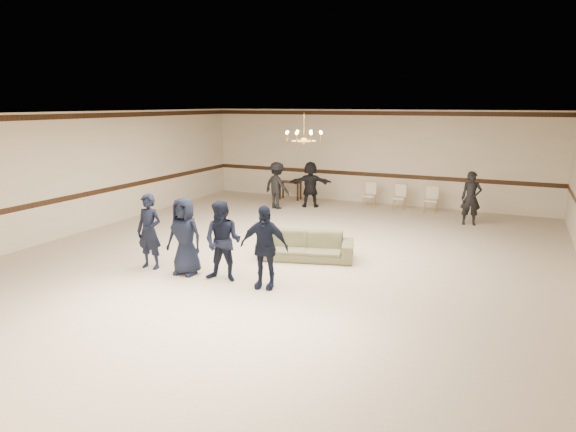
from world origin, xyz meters
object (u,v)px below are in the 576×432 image
at_px(banquet_chair_right, 431,200).
at_px(banquet_chair_mid, 400,198).
at_px(boy_a, 149,231).
at_px(adult_mid, 310,184).
at_px(banquet_chair_left, 370,195).
at_px(boy_c, 223,241).
at_px(boy_d, 264,247).
at_px(adult_left, 277,186).
at_px(adult_right, 471,198).
at_px(settee, 306,246).
at_px(boy_b, 185,236).
at_px(console_table, 290,190).
at_px(chandelier, 304,127).

bearing_deg(banquet_chair_right, banquet_chair_mid, 179.19).
bearing_deg(boy_a, banquet_chair_right, 58.08).
height_order(adult_mid, banquet_chair_left, adult_mid).
bearing_deg(boy_c, adult_mid, 91.44).
height_order(boy_a, boy_c, same).
bearing_deg(boy_d, banquet_chair_mid, 75.04).
xyz_separation_m(adult_left, adult_mid, (0.90, 0.70, 0.00)).
distance_m(banquet_chair_left, banquet_chair_right, 2.00).
distance_m(adult_left, adult_right, 6.01).
distance_m(boy_c, settee, 2.22).
bearing_deg(adult_right, boy_c, -132.81).
height_order(boy_b, console_table, boy_b).
distance_m(boy_c, adult_mid, 7.36).
height_order(chandelier, boy_d, chandelier).
distance_m(adult_left, banquet_chair_left, 3.11).
relative_size(settee, adult_mid, 1.36).
height_order(adult_left, banquet_chair_mid, adult_left).
xyz_separation_m(banquet_chair_left, banquet_chair_right, (2.00, 0.00, 0.00)).
bearing_deg(banquet_chair_left, adult_left, -151.03).
relative_size(settee, console_table, 2.65).
bearing_deg(boy_c, banquet_chair_left, 77.56).
height_order(settee, console_table, console_table).
height_order(chandelier, adult_right, chandelier).
xyz_separation_m(boy_a, banquet_chair_mid, (3.49, 8.00, -0.38)).
relative_size(settee, banquet_chair_mid, 2.51).
distance_m(boy_b, console_table, 8.33).
bearing_deg(banquet_chair_left, banquet_chair_right, 1.35).
bearing_deg(adult_mid, banquet_chair_right, 169.83).
xyz_separation_m(chandelier, adult_mid, (-1.65, 4.46, -2.11)).
bearing_deg(banquet_chair_left, boy_c, -93.58).
height_order(boy_a, adult_left, boy_a).
bearing_deg(boy_a, adult_mid, 82.23).
bearing_deg(banquet_chair_mid, boy_b, -102.35).
xyz_separation_m(adult_mid, banquet_chair_mid, (2.84, 0.73, -0.35)).
bearing_deg(console_table, boy_b, -75.76).
bearing_deg(banquet_chair_right, boy_c, -109.39).
relative_size(chandelier, boy_c, 0.59).
distance_m(boy_d, adult_right, 7.52).
xyz_separation_m(boy_a, banquet_chair_right, (4.49, 8.00, -0.38)).
xyz_separation_m(boy_a, boy_d, (2.70, 0.00, 0.00)).
distance_m(chandelier, settee, 2.74).
height_order(banquet_chair_left, banquet_chair_right, same).
height_order(boy_c, boy_d, same).
height_order(boy_c, adult_left, boy_c).
xyz_separation_m(chandelier, banquet_chair_right, (2.19, 5.19, -2.46)).
relative_size(chandelier, adult_mid, 0.61).
bearing_deg(banquet_chair_right, settee, -106.97).
height_order(boy_d, adult_left, boy_d).
distance_m(adult_mid, console_table, 1.55).
xyz_separation_m(settee, banquet_chair_left, (-0.25, 6.05, 0.11)).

